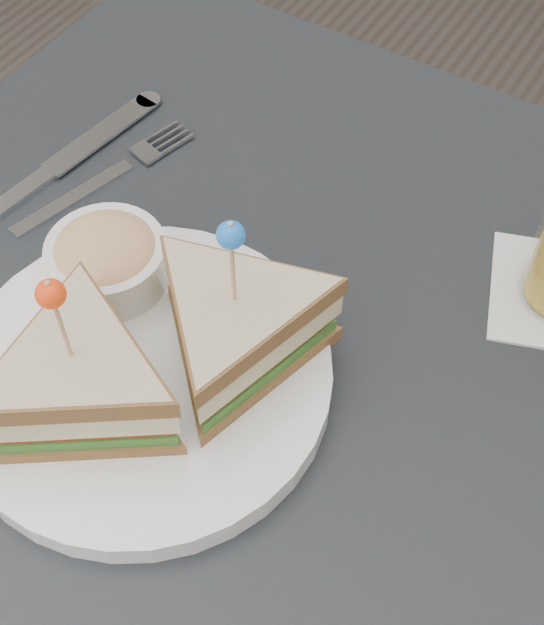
% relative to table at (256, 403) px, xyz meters
% --- Properties ---
extents(table, '(0.80, 0.80, 0.75)m').
position_rel_table_xyz_m(table, '(0.00, 0.00, 0.00)').
color(table, black).
rests_on(table, ground).
extents(plate_meal, '(0.33, 0.32, 0.17)m').
position_rel_table_xyz_m(plate_meal, '(-0.05, -0.06, 0.12)').
color(plate_meal, white).
rests_on(plate_meal, table).
extents(cutlery_fork, '(0.07, 0.20, 0.01)m').
position_rel_table_xyz_m(cutlery_fork, '(-0.22, 0.10, 0.08)').
color(cutlery_fork, silver).
rests_on(cutlery_fork, table).
extents(cutlery_knife, '(0.05, 0.24, 0.01)m').
position_rel_table_xyz_m(cutlery_knife, '(-0.27, 0.08, 0.08)').
color(cutlery_knife, silver).
rests_on(cutlery_knife, table).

